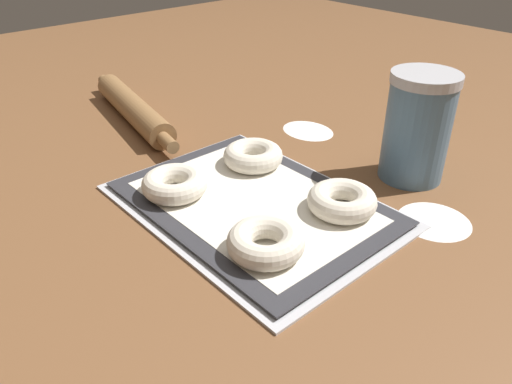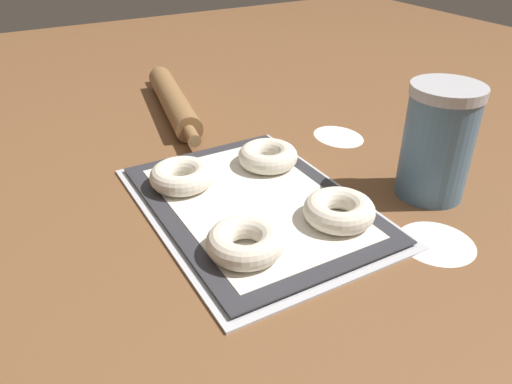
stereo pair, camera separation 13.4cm
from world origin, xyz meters
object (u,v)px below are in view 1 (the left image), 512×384
at_px(bagel_front_left, 175,184).
at_px(flour_canister, 418,127).
at_px(rolling_pin, 133,108).
at_px(bagel_back_left, 253,156).
at_px(bagel_back_right, 342,201).
at_px(baking_tray, 256,205).
at_px(bagel_front_right, 266,242).

bearing_deg(bagel_front_left, flour_canister, 59.45).
relative_size(flour_canister, rolling_pin, 0.41).
distance_m(bagel_back_left, flour_canister, 0.27).
height_order(bagel_back_left, flour_canister, flour_canister).
distance_m(bagel_back_right, flour_canister, 0.19).
relative_size(bagel_back_left, rolling_pin, 0.23).
xyz_separation_m(baking_tray, bagel_front_right, (0.10, -0.07, 0.02)).
bearing_deg(flour_canister, rolling_pin, -156.82).
bearing_deg(bagel_front_right, bagel_front_left, -178.91).
distance_m(bagel_front_right, flour_canister, 0.34).
bearing_deg(bagel_back_right, baking_tray, -142.76).
relative_size(bagel_back_left, flour_canister, 0.57).
relative_size(bagel_front_left, bagel_back_left, 1.00).
xyz_separation_m(baking_tray, bagel_back_right, (0.10, 0.08, 0.02)).
bearing_deg(baking_tray, bagel_back_right, 37.24).
distance_m(bagel_front_left, bagel_front_right, 0.20).
height_order(bagel_front_left, bagel_front_right, same).
distance_m(flour_canister, rolling_pin, 0.57).
xyz_separation_m(bagel_front_left, rolling_pin, (-0.33, 0.11, -0.00)).
distance_m(bagel_front_left, flour_canister, 0.40).
height_order(bagel_front_right, flour_canister, flour_canister).
height_order(flour_canister, rolling_pin, flour_canister).
relative_size(bagel_front_left, flour_canister, 0.57).
xyz_separation_m(baking_tray, bagel_back_left, (-0.09, 0.08, 0.02)).
height_order(bagel_back_right, flour_canister, flour_canister).
height_order(bagel_front_right, bagel_back_right, same).
bearing_deg(rolling_pin, bagel_back_left, 7.07).
distance_m(bagel_front_left, rolling_pin, 0.34).
bearing_deg(bagel_front_left, bagel_front_right, 1.09).
distance_m(baking_tray, flour_canister, 0.29).
bearing_deg(rolling_pin, bagel_front_right, -11.66).
height_order(bagel_front_right, bagel_back_left, same).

